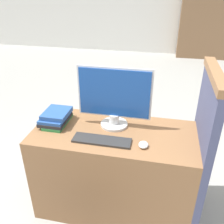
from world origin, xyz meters
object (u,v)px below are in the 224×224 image
object	(u,v)px
monitor	(114,97)
keyboard	(102,140)
mouse	(143,145)
book_stack	(56,117)

from	to	relation	value
monitor	keyboard	distance (m)	0.33
monitor	mouse	xyz separation A→B (m)	(0.25, -0.23, -0.22)
monitor	book_stack	world-z (taller)	monitor
keyboard	book_stack	world-z (taller)	book_stack
monitor	keyboard	xyz separation A→B (m)	(-0.04, -0.23, -0.23)
monitor	keyboard	world-z (taller)	monitor
keyboard	book_stack	distance (m)	0.44
keyboard	mouse	bearing A→B (deg)	-0.46
mouse	keyboard	bearing A→B (deg)	179.54
mouse	book_stack	bearing A→B (deg)	166.06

